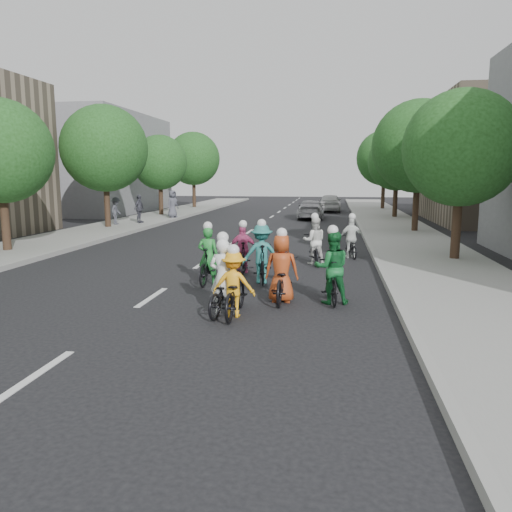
% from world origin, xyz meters
% --- Properties ---
extents(ground, '(120.00, 120.00, 0.00)m').
position_xyz_m(ground, '(0.00, 0.00, 0.00)').
color(ground, black).
rests_on(ground, ground).
extents(sidewalk_left, '(4.00, 80.00, 0.15)m').
position_xyz_m(sidewalk_left, '(-8.00, 10.00, 0.07)').
color(sidewalk_left, gray).
rests_on(sidewalk_left, ground).
extents(curb_left, '(0.18, 80.00, 0.18)m').
position_xyz_m(curb_left, '(-6.05, 10.00, 0.09)').
color(curb_left, '#999993').
rests_on(curb_left, ground).
extents(sidewalk_right, '(4.00, 80.00, 0.15)m').
position_xyz_m(sidewalk_right, '(8.00, 10.00, 0.07)').
color(sidewalk_right, gray).
rests_on(sidewalk_right, ground).
extents(curb_right, '(0.18, 80.00, 0.18)m').
position_xyz_m(curb_right, '(6.05, 10.00, 0.09)').
color(curb_right, '#999993').
rests_on(curb_right, ground).
extents(bldg_sw, '(10.00, 14.00, 8.00)m').
position_xyz_m(bldg_sw, '(-16.00, 28.00, 4.00)').
color(bldg_sw, slate).
rests_on(bldg_sw, ground).
extents(bldg_se, '(10.00, 14.00, 8.00)m').
position_xyz_m(bldg_se, '(16.00, 24.00, 4.00)').
color(bldg_se, gray).
rests_on(bldg_se, ground).
extents(tree_l_2, '(4.00, 4.00, 5.97)m').
position_xyz_m(tree_l_2, '(-8.20, 6.00, 3.96)').
color(tree_l_2, black).
rests_on(tree_l_2, ground).
extents(tree_l_3, '(4.80, 4.80, 6.93)m').
position_xyz_m(tree_l_3, '(-8.20, 15.00, 4.52)').
color(tree_l_3, black).
rests_on(tree_l_3, ground).
extents(tree_l_4, '(4.00, 4.00, 5.97)m').
position_xyz_m(tree_l_4, '(-8.20, 24.00, 3.96)').
color(tree_l_4, black).
rests_on(tree_l_4, ground).
extents(tree_l_5, '(4.80, 4.80, 6.93)m').
position_xyz_m(tree_l_5, '(-8.20, 33.00, 4.52)').
color(tree_l_5, black).
rests_on(tree_l_5, ground).
extents(tree_r_0, '(4.00, 4.00, 5.97)m').
position_xyz_m(tree_r_0, '(8.80, 6.60, 3.96)').
color(tree_r_0, black).
rests_on(tree_r_0, ground).
extents(tree_r_1, '(4.80, 4.80, 6.93)m').
position_xyz_m(tree_r_1, '(8.80, 15.60, 4.52)').
color(tree_r_1, black).
rests_on(tree_r_1, ground).
extents(tree_r_2, '(4.00, 4.00, 5.97)m').
position_xyz_m(tree_r_2, '(8.80, 24.60, 3.96)').
color(tree_r_2, black).
rests_on(tree_r_2, ground).
extents(tree_r_3, '(4.80, 4.80, 6.93)m').
position_xyz_m(tree_r_3, '(8.80, 33.60, 4.52)').
color(tree_r_3, black).
rests_on(tree_r_3, ground).
extents(cyclist_0, '(0.89, 1.84, 1.86)m').
position_xyz_m(cyclist_0, '(2.14, -1.20, 0.60)').
color(cyclist_0, black).
rests_on(cyclist_0, ground).
extents(cyclist_1, '(0.93, 1.84, 1.90)m').
position_xyz_m(cyclist_1, '(4.50, 0.18, 0.72)').
color(cyclist_1, black).
rests_on(cyclist_1, ground).
extents(cyclist_2, '(0.94, 1.93, 1.60)m').
position_xyz_m(cyclist_2, '(2.40, -1.30, 0.59)').
color(cyclist_2, black).
rests_on(cyclist_2, ground).
extents(cyclist_3, '(0.93, 1.72, 1.67)m').
position_xyz_m(cyclist_3, '(1.72, 3.62, 0.62)').
color(cyclist_3, black).
rests_on(cyclist_3, ground).
extents(cyclist_4, '(0.82, 1.97, 1.82)m').
position_xyz_m(cyclist_4, '(3.29, 0.14, 0.63)').
color(cyclist_4, black).
rests_on(cyclist_4, ground).
extents(cyclist_5, '(0.62, 1.79, 1.79)m').
position_xyz_m(cyclist_5, '(1.06, 1.77, 0.63)').
color(cyclist_5, black).
rests_on(cyclist_5, ground).
extents(cyclist_6, '(0.91, 1.96, 1.79)m').
position_xyz_m(cyclist_6, '(3.88, 5.49, 0.63)').
color(cyclist_6, black).
rests_on(cyclist_6, ground).
extents(cyclist_7, '(1.18, 1.95, 1.84)m').
position_xyz_m(cyclist_7, '(2.51, 2.20, 0.71)').
color(cyclist_7, black).
rests_on(cyclist_7, ground).
extents(cyclist_8, '(0.95, 1.60, 1.68)m').
position_xyz_m(cyclist_8, '(5.20, 7.05, 0.57)').
color(cyclist_8, black).
rests_on(cyclist_8, ground).
extents(follow_car_lead, '(1.84, 4.49, 1.30)m').
position_xyz_m(follow_car_lead, '(2.94, 23.66, 0.65)').
color(follow_car_lead, '#B0AFB4').
rests_on(follow_car_lead, ground).
extents(follow_car_trail, '(1.89, 4.51, 1.52)m').
position_xyz_m(follow_car_trail, '(4.22, 30.81, 0.76)').
color(follow_car_trail, silver).
rests_on(follow_car_trail, ground).
extents(spectator_0, '(0.64, 1.06, 1.61)m').
position_xyz_m(spectator_0, '(-8.28, 16.32, 0.95)').
color(spectator_0, '#484A54').
rests_on(spectator_0, sidewalk_left).
extents(spectator_1, '(0.54, 1.06, 1.73)m').
position_xyz_m(spectator_1, '(-7.29, 17.44, 1.01)').
color(spectator_1, '#4B4B58').
rests_on(spectator_1, sidewalk_left).
extents(spectator_2, '(0.92, 1.08, 1.88)m').
position_xyz_m(spectator_2, '(-6.46, 21.44, 1.09)').
color(spectator_2, '#51525E').
rests_on(spectator_2, sidewalk_left).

